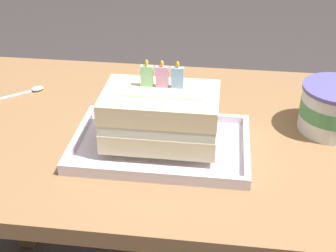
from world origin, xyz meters
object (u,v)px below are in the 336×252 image
serving_spoon_near_tray (30,91)px  foil_tray (161,145)px  birthday_cake (161,116)px  ice_cream_tub (334,108)px

serving_spoon_near_tray → foil_tray: bearing=-29.5°
foil_tray → birthday_cake: size_ratio=1.59×
foil_tray → serving_spoon_near_tray: size_ratio=3.17×
birthday_cake → serving_spoon_near_tray: 0.42m
foil_tray → serving_spoon_near_tray: 0.42m
birthday_cake → serving_spoon_near_tray: birthday_cake is taller
foil_tray → birthday_cake: 0.07m
serving_spoon_near_tray → ice_cream_tub: bearing=-6.7°
birthday_cake → ice_cream_tub: bearing=18.7°
foil_tray → birthday_cake: birthday_cake is taller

